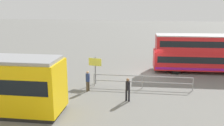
{
  "coord_description": "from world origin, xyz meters",
  "views": [
    {
      "loc": [
        -0.89,
        23.86,
        6.78
      ],
      "look_at": [
        3.06,
        3.56,
        1.81
      ],
      "focal_mm": 39.55,
      "sensor_mm": 36.0,
      "label": 1
    }
  ],
  "objects": [
    {
      "name": "pedestrian_railing",
      "position": [
        0.35,
        4.48,
        0.74
      ],
      "size": [
        8.1,
        0.57,
        1.08
      ],
      "color": "gray",
      "rests_on": "ground"
    },
    {
      "name": "pedestrian_near_railing",
      "position": [
        4.55,
        5.95,
        0.95
      ],
      "size": [
        0.41,
        0.41,
        1.66
      ],
      "color": "#4C3F2D",
      "rests_on": "ground"
    },
    {
      "name": "pedestrian_crossing",
      "position": [
        1.17,
        7.42,
        0.98
      ],
      "size": [
        0.42,
        0.42,
        1.71
      ],
      "color": "black",
      "rests_on": "ground"
    },
    {
      "name": "double_decker_bus",
      "position": [
        -5.98,
        -1.8,
        1.95
      ],
      "size": [
        11.45,
        3.51,
        3.8
      ],
      "color": "red",
      "rests_on": "ground"
    },
    {
      "name": "ground_plane",
      "position": [
        0.0,
        0.0,
        0.0
      ],
      "size": [
        160.0,
        160.0,
        0.0
      ],
      "primitive_type": "plane",
      "color": "slate"
    },
    {
      "name": "info_sign",
      "position": [
        4.45,
        3.99,
        1.65
      ],
      "size": [
        1.16,
        0.21,
        2.37
      ],
      "color": "slate",
      "rests_on": "ground"
    }
  ]
}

